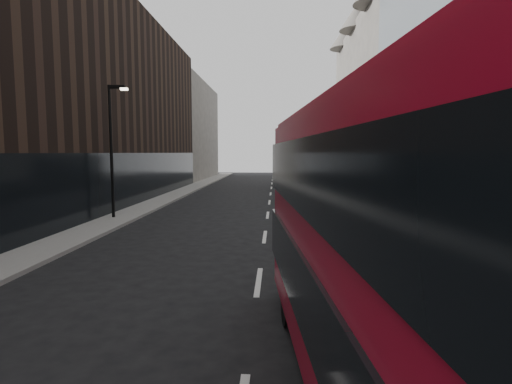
# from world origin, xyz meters

# --- Properties ---
(sidewalk_right) EXTENTS (3.00, 80.00, 0.15)m
(sidewalk_right) POSITION_xyz_m (7.50, 25.00, 0.07)
(sidewalk_right) COLOR slate
(sidewalk_right) RESTS_ON ground
(sidewalk_left) EXTENTS (2.00, 80.00, 0.15)m
(sidewalk_left) POSITION_xyz_m (-8.00, 25.00, 0.07)
(sidewalk_left) COLOR slate
(sidewalk_left) RESTS_ON ground
(building_modern_block) EXTENTS (5.03, 22.00, 20.00)m
(building_modern_block) POSITION_xyz_m (11.47, 21.00, 9.90)
(building_modern_block) COLOR #979CA1
(building_modern_block) RESTS_ON ground
(building_victorian) EXTENTS (6.50, 24.00, 21.00)m
(building_victorian) POSITION_xyz_m (11.38, 44.00, 9.66)
(building_victorian) COLOR #615C56
(building_victorian) RESTS_ON ground
(building_left_mid) EXTENTS (5.00, 24.00, 14.00)m
(building_left_mid) POSITION_xyz_m (-11.50, 30.00, 7.00)
(building_left_mid) COLOR black
(building_left_mid) RESTS_ON ground
(building_left_far) EXTENTS (5.00, 20.00, 13.00)m
(building_left_far) POSITION_xyz_m (-11.50, 52.00, 6.50)
(building_left_far) COLOR #615C56
(building_left_far) RESTS_ON ground
(street_lamp) EXTENTS (1.06, 0.22, 7.00)m
(street_lamp) POSITION_xyz_m (-8.22, 18.00, 4.18)
(street_lamp) COLOR black
(street_lamp) RESTS_ON sidewalk_left
(red_bus) EXTENTS (3.48, 10.79, 4.29)m
(red_bus) POSITION_xyz_m (2.13, 1.95, 2.38)
(red_bus) COLOR maroon
(red_bus) RESTS_ON ground
(grey_bus) EXTENTS (2.45, 10.28, 3.32)m
(grey_bus) POSITION_xyz_m (2.92, 37.46, 1.77)
(grey_bus) COLOR black
(grey_bus) RESTS_ON ground
(car_a) EXTENTS (1.80, 4.29, 1.45)m
(car_a) POSITION_xyz_m (3.92, 17.69, 0.72)
(car_a) COLOR black
(car_a) RESTS_ON ground
(car_b) EXTENTS (1.90, 4.47, 1.43)m
(car_b) POSITION_xyz_m (3.41, 22.15, 0.72)
(car_b) COLOR #95979D
(car_b) RESTS_ON ground
(car_c) EXTENTS (2.58, 5.32, 1.49)m
(car_c) POSITION_xyz_m (1.86, 26.23, 0.75)
(car_c) COLOR black
(car_c) RESTS_ON ground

